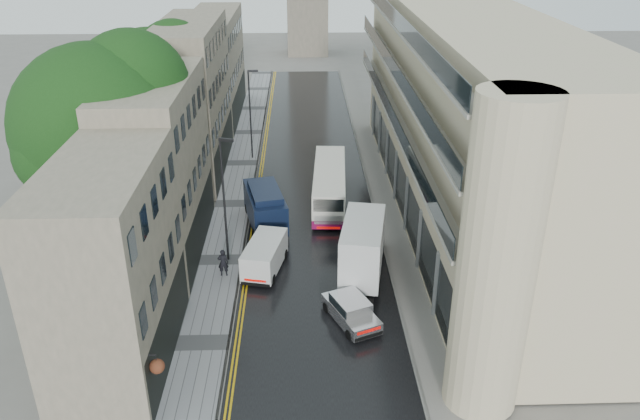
{
  "coord_description": "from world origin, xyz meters",
  "views": [
    {
      "loc": [
        -0.78,
        -14.76,
        19.83
      ],
      "look_at": [
        0.29,
        18.0,
        4.05
      ],
      "focal_mm": 35.0,
      "sensor_mm": 36.0,
      "label": 1
    }
  ],
  "objects_px": {
    "pedestrian": "(223,263)",
    "lamp_post_near": "(224,202)",
    "white_van": "(244,267)",
    "cream_bus": "(314,201)",
    "white_lorry": "(343,260)",
    "tree_near": "(101,154)",
    "navy_van": "(254,219)",
    "tree_far": "(154,104)",
    "silver_hatchback": "(350,328)",
    "lamp_post_far": "(250,115)"
  },
  "relations": [
    {
      "from": "tree_near",
      "to": "cream_bus",
      "type": "height_order",
      "value": "tree_near"
    },
    {
      "from": "tree_near",
      "to": "pedestrian",
      "type": "distance_m",
      "value": 9.58
    },
    {
      "from": "pedestrian",
      "to": "white_lorry",
      "type": "bearing_deg",
      "value": 164.38
    },
    {
      "from": "white_lorry",
      "to": "white_van",
      "type": "relative_size",
      "value": 1.72
    },
    {
      "from": "pedestrian",
      "to": "cream_bus",
      "type": "bearing_deg",
      "value": -128.63
    },
    {
      "from": "tree_far",
      "to": "navy_van",
      "type": "xyz_separation_m",
      "value": [
        8.28,
        -10.83,
        -4.77
      ]
    },
    {
      "from": "lamp_post_far",
      "to": "tree_near",
      "type": "bearing_deg",
      "value": -119.95
    },
    {
      "from": "lamp_post_far",
      "to": "pedestrian",
      "type": "bearing_deg",
      "value": -97.62
    },
    {
      "from": "pedestrian",
      "to": "lamp_post_near",
      "type": "xyz_separation_m",
      "value": [
        0.07,
        1.89,
        3.12
      ]
    },
    {
      "from": "tree_near",
      "to": "tree_far",
      "type": "bearing_deg",
      "value": 88.68
    },
    {
      "from": "tree_near",
      "to": "lamp_post_far",
      "type": "height_order",
      "value": "tree_near"
    },
    {
      "from": "white_lorry",
      "to": "lamp_post_near",
      "type": "distance_m",
      "value": 8.05
    },
    {
      "from": "cream_bus",
      "to": "pedestrian",
      "type": "xyz_separation_m",
      "value": [
        -5.6,
        -7.64,
        -0.39
      ]
    },
    {
      "from": "silver_hatchback",
      "to": "pedestrian",
      "type": "xyz_separation_m",
      "value": [
        -7.08,
        6.31,
        0.24
      ]
    },
    {
      "from": "silver_hatchback",
      "to": "pedestrian",
      "type": "height_order",
      "value": "pedestrian"
    },
    {
      "from": "navy_van",
      "to": "cream_bus",
      "type": "bearing_deg",
      "value": 23.15
    },
    {
      "from": "cream_bus",
      "to": "lamp_post_near",
      "type": "relative_size",
      "value": 1.25
    },
    {
      "from": "tree_far",
      "to": "white_van",
      "type": "xyz_separation_m",
      "value": [
        7.98,
        -16.24,
        -5.23
      ]
    },
    {
      "from": "tree_near",
      "to": "cream_bus",
      "type": "bearing_deg",
      "value": 21.59
    },
    {
      "from": "navy_van",
      "to": "lamp_post_near",
      "type": "distance_m",
      "value": 4.22
    },
    {
      "from": "cream_bus",
      "to": "white_lorry",
      "type": "bearing_deg",
      "value": -77.98
    },
    {
      "from": "tree_near",
      "to": "white_lorry",
      "type": "xyz_separation_m",
      "value": [
        14.0,
        -4.29,
        -4.97
      ]
    },
    {
      "from": "pedestrian",
      "to": "lamp_post_far",
      "type": "xyz_separation_m",
      "value": [
        0.42,
        19.69,
        2.99
      ]
    },
    {
      "from": "tree_far",
      "to": "white_van",
      "type": "bearing_deg",
      "value": -63.81
    },
    {
      "from": "tree_near",
      "to": "white_van",
      "type": "bearing_deg",
      "value": -21.33
    },
    {
      "from": "white_van",
      "to": "navy_van",
      "type": "relative_size",
      "value": 0.77
    },
    {
      "from": "navy_van",
      "to": "lamp_post_near",
      "type": "height_order",
      "value": "lamp_post_near"
    },
    {
      "from": "white_lorry",
      "to": "lamp_post_far",
      "type": "xyz_separation_m",
      "value": [
        -6.57,
        21.33,
        2.01
      ]
    },
    {
      "from": "silver_hatchback",
      "to": "lamp_post_near",
      "type": "relative_size",
      "value": 0.48
    },
    {
      "from": "cream_bus",
      "to": "silver_hatchback",
      "type": "xyz_separation_m",
      "value": [
        1.48,
        -13.95,
        -0.63
      ]
    },
    {
      "from": "white_lorry",
      "to": "silver_hatchback",
      "type": "bearing_deg",
      "value": -78.73
    },
    {
      "from": "white_van",
      "to": "pedestrian",
      "type": "height_order",
      "value": "white_van"
    },
    {
      "from": "silver_hatchback",
      "to": "navy_van",
      "type": "xyz_separation_m",
      "value": [
        -5.51,
        11.13,
        0.71
      ]
    },
    {
      "from": "white_van",
      "to": "lamp_post_near",
      "type": "height_order",
      "value": "lamp_post_near"
    },
    {
      "from": "cream_bus",
      "to": "pedestrian",
      "type": "relative_size",
      "value": 5.74
    },
    {
      "from": "lamp_post_near",
      "to": "white_van",
      "type": "bearing_deg",
      "value": -45.01
    },
    {
      "from": "white_lorry",
      "to": "navy_van",
      "type": "height_order",
      "value": "white_lorry"
    },
    {
      "from": "tree_far",
      "to": "tree_near",
      "type": "bearing_deg",
      "value": -91.32
    },
    {
      "from": "white_van",
      "to": "lamp_post_near",
      "type": "xyz_separation_m",
      "value": [
        -1.2,
        2.47,
        3.11
      ]
    },
    {
      "from": "navy_van",
      "to": "pedestrian",
      "type": "xyz_separation_m",
      "value": [
        -1.57,
        -4.82,
        -0.47
      ]
    },
    {
      "from": "tree_far",
      "to": "white_lorry",
      "type": "bearing_deg",
      "value": -51.61
    },
    {
      "from": "tree_near",
      "to": "navy_van",
      "type": "distance_m",
      "value": 10.41
    },
    {
      "from": "cream_bus",
      "to": "white_lorry",
      "type": "xyz_separation_m",
      "value": [
        1.4,
        -9.28,
        0.6
      ]
    },
    {
      "from": "cream_bus",
      "to": "navy_van",
      "type": "xyz_separation_m",
      "value": [
        -4.03,
        -2.82,
        0.09
      ]
    },
    {
      "from": "white_lorry",
      "to": "silver_hatchback",
      "type": "distance_m",
      "value": 4.83
    },
    {
      "from": "navy_van",
      "to": "pedestrian",
      "type": "relative_size",
      "value": 3.26
    },
    {
      "from": "lamp_post_near",
      "to": "pedestrian",
      "type": "bearing_deg",
      "value": -73.21
    },
    {
      "from": "tree_near",
      "to": "navy_van",
      "type": "relative_size",
      "value": 2.46
    },
    {
      "from": "tree_near",
      "to": "silver_hatchback",
      "type": "bearing_deg",
      "value": -32.46
    },
    {
      "from": "tree_far",
      "to": "pedestrian",
      "type": "relative_size",
      "value": 7.21
    }
  ]
}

